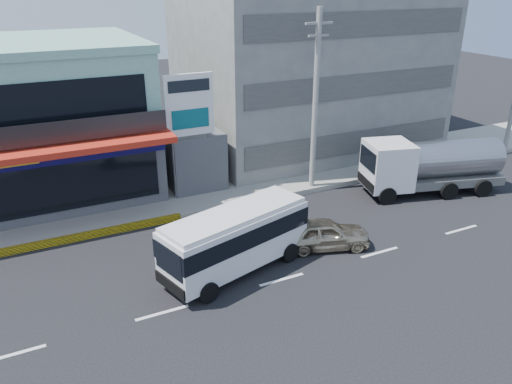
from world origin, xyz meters
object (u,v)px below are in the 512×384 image
billboard (190,112)px  tanker_truck (428,165)px  satellite_dish (189,128)px  minibus (236,236)px  shop_building (30,124)px  concrete_building (307,46)px  utility_pole_near (315,102)px  sedan (324,234)px

billboard → tanker_truck: 13.51m
satellite_dish → minibus: bearing=-98.2°
satellite_dish → shop_building: bearing=159.8°
concrete_building → tanker_truck: size_ratio=1.95×
satellite_dish → minibus: (-1.36, -9.50, -1.96)m
minibus → tanker_truck: bearing=12.2°
concrete_building → minibus: size_ratio=2.36×
minibus → tanker_truck: (13.04, 2.82, 0.05)m
concrete_building → billboard: bearing=-151.1°
shop_building → utility_pole_near: 15.50m
concrete_building → satellite_dish: concrete_building is taller
utility_pole_near → minibus: size_ratio=1.47×
billboard → sedan: bearing=-65.6°
shop_building → tanker_truck: shop_building is taller
utility_pole_near → minibus: 10.08m
utility_pole_near → billboard: bearing=164.5°
billboard → utility_pole_near: 6.75m
shop_building → billboard: bearing=-32.3°
minibus → sedan: bearing=-0.0°
satellite_dish → minibus: 9.80m
shop_building → utility_pole_near: bearing=-25.1°
billboard → tanker_truck: size_ratio=0.84×
satellite_dish → tanker_truck: bearing=-29.8°
minibus → sedan: (4.36, -0.00, -0.92)m
utility_pole_near → sedan: size_ratio=2.45×
concrete_building → utility_pole_near: bearing=-117.8°
concrete_building → tanker_truck: bearing=-81.1°
concrete_building → billboard: (-10.50, -5.80, -2.07)m
shop_building → billboard: size_ratio=1.80×
satellite_dish → sedan: bearing=-72.5°
concrete_building → minibus: concrete_building is taller
billboard → minibus: (-0.86, -7.70, -3.31)m
billboard → sedan: (3.50, -7.70, -4.23)m
minibus → shop_building: bearing=118.1°
shop_building → billboard: (7.50, -4.75, 0.93)m
shop_building → sedan: shop_building is taller
shop_building → sedan: bearing=-48.5°
shop_building → concrete_building: 18.28m
shop_building → billboard: shop_building is taller
shop_building → tanker_truck: size_ratio=1.51×
satellite_dish → utility_pole_near: (6.00, -3.60, 1.57)m
concrete_building → tanker_truck: (1.67, -10.68, -5.33)m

